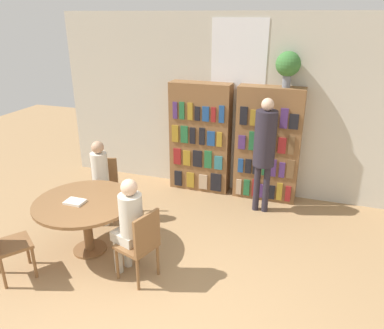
{
  "coord_description": "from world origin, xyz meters",
  "views": [
    {
      "loc": [
        1.27,
        -2.49,
        2.96
      ],
      "look_at": [
        -0.24,
        1.98,
        1.05
      ],
      "focal_mm": 35.0,
      "sensor_mm": 36.0,
      "label": 1
    }
  ],
  "objects_px": {
    "bookshelf_right": "(268,145)",
    "chair_near_camera": "(4,241)",
    "bookshelf_left": "(200,138)",
    "flower_vase": "(288,65)",
    "reading_table": "(85,209)",
    "chair_far_side": "(141,242)",
    "seated_reader_right": "(129,221)",
    "librarian_standing": "(265,144)",
    "seated_reader_left": "(100,178)",
    "chair_left_side": "(104,185)"
  },
  "relations": [
    {
      "from": "flower_vase",
      "to": "chair_near_camera",
      "type": "height_order",
      "value": "flower_vase"
    },
    {
      "from": "librarian_standing",
      "to": "chair_left_side",
      "type": "bearing_deg",
      "value": -158.42
    },
    {
      "from": "chair_far_side",
      "to": "seated_reader_left",
      "type": "xyz_separation_m",
      "value": [
        -1.18,
        1.06,
        0.2
      ]
    },
    {
      "from": "flower_vase",
      "to": "chair_far_side",
      "type": "distance_m",
      "value": 3.4
    },
    {
      "from": "chair_left_side",
      "to": "flower_vase",
      "type": "bearing_deg",
      "value": -168.26
    },
    {
      "from": "chair_left_side",
      "to": "chair_far_side",
      "type": "relative_size",
      "value": 1.0
    },
    {
      "from": "bookshelf_right",
      "to": "chair_near_camera",
      "type": "relative_size",
      "value": 2.1
    },
    {
      "from": "reading_table",
      "to": "chair_near_camera",
      "type": "relative_size",
      "value": 1.42
    },
    {
      "from": "chair_left_side",
      "to": "librarian_standing",
      "type": "height_order",
      "value": "librarian_standing"
    },
    {
      "from": "chair_left_side",
      "to": "seated_reader_right",
      "type": "xyz_separation_m",
      "value": [
        1.07,
        -1.18,
        0.22
      ]
    },
    {
      "from": "reading_table",
      "to": "chair_near_camera",
      "type": "distance_m",
      "value": 0.99
    },
    {
      "from": "chair_near_camera",
      "to": "seated_reader_right",
      "type": "distance_m",
      "value": 1.46
    },
    {
      "from": "flower_vase",
      "to": "chair_near_camera",
      "type": "xyz_separation_m",
      "value": [
        -2.76,
        -3.14,
        -1.73
      ]
    },
    {
      "from": "seated_reader_right",
      "to": "librarian_standing",
      "type": "xyz_separation_m",
      "value": [
        1.22,
        2.09,
        0.41
      ]
    },
    {
      "from": "bookshelf_right",
      "to": "flower_vase",
      "type": "bearing_deg",
      "value": 1.31
    },
    {
      "from": "bookshelf_left",
      "to": "bookshelf_right",
      "type": "xyz_separation_m",
      "value": [
        1.16,
        -0.0,
        0.0
      ]
    },
    {
      "from": "bookshelf_left",
      "to": "flower_vase",
      "type": "distance_m",
      "value": 1.88
    },
    {
      "from": "librarian_standing",
      "to": "bookshelf_left",
      "type": "bearing_deg",
      "value": 156.93
    },
    {
      "from": "reading_table",
      "to": "librarian_standing",
      "type": "distance_m",
      "value": 2.75
    },
    {
      "from": "bookshelf_left",
      "to": "seated_reader_right",
      "type": "xyz_separation_m",
      "value": [
        -0.05,
        -2.59,
        -0.22
      ]
    },
    {
      "from": "reading_table",
      "to": "librarian_standing",
      "type": "xyz_separation_m",
      "value": [
        1.99,
        1.84,
        0.51
      ]
    },
    {
      "from": "bookshelf_right",
      "to": "chair_near_camera",
      "type": "distance_m",
      "value": 4.06
    },
    {
      "from": "reading_table",
      "to": "seated_reader_right",
      "type": "height_order",
      "value": "seated_reader_right"
    },
    {
      "from": "flower_vase",
      "to": "reading_table",
      "type": "xyz_separation_m",
      "value": [
        -2.18,
        -2.35,
        -1.61
      ]
    },
    {
      "from": "flower_vase",
      "to": "chair_far_side",
      "type": "bearing_deg",
      "value": -115.18
    },
    {
      "from": "seated_reader_right",
      "to": "seated_reader_left",
      "type": "bearing_deg",
      "value": 63.1
    },
    {
      "from": "reading_table",
      "to": "chair_far_side",
      "type": "height_order",
      "value": "chair_far_side"
    },
    {
      "from": "flower_vase",
      "to": "librarian_standing",
      "type": "distance_m",
      "value": 1.23
    },
    {
      "from": "reading_table",
      "to": "chair_far_side",
      "type": "bearing_deg",
      "value": -18.1
    },
    {
      "from": "bookshelf_right",
      "to": "chair_far_side",
      "type": "distance_m",
      "value": 2.88
    },
    {
      "from": "bookshelf_left",
      "to": "seated_reader_left",
      "type": "xyz_separation_m",
      "value": [
        -1.05,
        -1.58,
        -0.24
      ]
    },
    {
      "from": "bookshelf_left",
      "to": "seated_reader_left",
      "type": "height_order",
      "value": "bookshelf_left"
    },
    {
      "from": "flower_vase",
      "to": "reading_table",
      "type": "distance_m",
      "value": 3.58
    },
    {
      "from": "chair_near_camera",
      "to": "chair_left_side",
      "type": "height_order",
      "value": "same"
    },
    {
      "from": "bookshelf_left",
      "to": "seated_reader_left",
      "type": "relative_size",
      "value": 1.51
    },
    {
      "from": "bookshelf_left",
      "to": "bookshelf_right",
      "type": "distance_m",
      "value": 1.16
    },
    {
      "from": "flower_vase",
      "to": "librarian_standing",
      "type": "bearing_deg",
      "value": -110.73
    },
    {
      "from": "chair_far_side",
      "to": "librarian_standing",
      "type": "distance_m",
      "value": 2.47
    },
    {
      "from": "seated_reader_left",
      "to": "bookshelf_left",
      "type": "bearing_deg",
      "value": -141.58
    },
    {
      "from": "bookshelf_right",
      "to": "seated_reader_right",
      "type": "xyz_separation_m",
      "value": [
        -1.21,
        -2.59,
        -0.22
      ]
    },
    {
      "from": "bookshelf_right",
      "to": "reading_table",
      "type": "height_order",
      "value": "bookshelf_right"
    },
    {
      "from": "seated_reader_right",
      "to": "bookshelf_right",
      "type": "bearing_deg",
      "value": -6.93
    },
    {
      "from": "bookshelf_left",
      "to": "seated_reader_left",
      "type": "distance_m",
      "value": 1.92
    },
    {
      "from": "chair_far_side",
      "to": "seated_reader_right",
      "type": "height_order",
      "value": "seated_reader_right"
    },
    {
      "from": "chair_far_side",
      "to": "seated_reader_right",
      "type": "relative_size",
      "value": 0.72
    },
    {
      "from": "flower_vase",
      "to": "seated_reader_right",
      "type": "height_order",
      "value": "flower_vase"
    },
    {
      "from": "chair_left_side",
      "to": "chair_near_camera",
      "type": "bearing_deg",
      "value": 63.0
    },
    {
      "from": "flower_vase",
      "to": "reading_table",
      "type": "bearing_deg",
      "value": -132.89
    },
    {
      "from": "chair_far_side",
      "to": "librarian_standing",
      "type": "bearing_deg",
      "value": -8.09
    },
    {
      "from": "flower_vase",
      "to": "seated_reader_left",
      "type": "relative_size",
      "value": 0.43
    }
  ]
}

